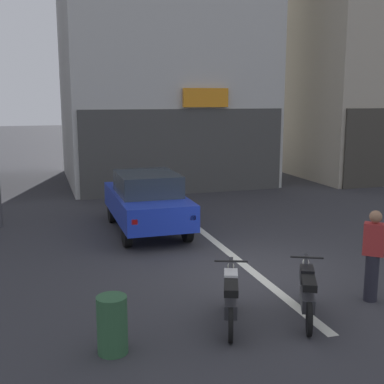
{
  "coord_description": "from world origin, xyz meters",
  "views": [
    {
      "loc": [
        -4.2,
        -9.14,
        3.61
      ],
      "look_at": [
        -0.73,
        2.0,
        1.4
      ],
      "focal_mm": 46.62,
      "sensor_mm": 36.0,
      "label": 1
    }
  ],
  "objects_px": {
    "motorcycle_black_row_left_mid": "(307,292)",
    "motorcycle_white_row_leftmost": "(231,297)",
    "person_by_motorcycles": "(373,255)",
    "trash_bin": "(112,325)",
    "car_blue_crossing_near": "(147,200)"
  },
  "relations": [
    {
      "from": "motorcycle_white_row_leftmost",
      "to": "person_by_motorcycles",
      "type": "height_order",
      "value": "person_by_motorcycles"
    },
    {
      "from": "car_blue_crossing_near",
      "to": "motorcycle_black_row_left_mid",
      "type": "height_order",
      "value": "car_blue_crossing_near"
    },
    {
      "from": "motorcycle_white_row_leftmost",
      "to": "trash_bin",
      "type": "xyz_separation_m",
      "value": [
        -1.96,
        -0.35,
        -0.03
      ]
    },
    {
      "from": "car_blue_crossing_near",
      "to": "person_by_motorcycles",
      "type": "distance_m",
      "value": 6.51
    },
    {
      "from": "car_blue_crossing_near",
      "to": "motorcycle_black_row_left_mid",
      "type": "relative_size",
      "value": 2.69
    },
    {
      "from": "car_blue_crossing_near",
      "to": "motorcycle_white_row_leftmost",
      "type": "relative_size",
      "value": 2.6
    },
    {
      "from": "motorcycle_black_row_left_mid",
      "to": "motorcycle_white_row_leftmost",
      "type": "bearing_deg",
      "value": 171.73
    },
    {
      "from": "car_blue_crossing_near",
      "to": "motorcycle_black_row_left_mid",
      "type": "bearing_deg",
      "value": -77.63
    },
    {
      "from": "motorcycle_black_row_left_mid",
      "to": "car_blue_crossing_near",
      "type": "bearing_deg",
      "value": 102.37
    },
    {
      "from": "person_by_motorcycles",
      "to": "trash_bin",
      "type": "bearing_deg",
      "value": -174.07
    },
    {
      "from": "car_blue_crossing_near",
      "to": "trash_bin",
      "type": "height_order",
      "value": "car_blue_crossing_near"
    },
    {
      "from": "person_by_motorcycles",
      "to": "trash_bin",
      "type": "relative_size",
      "value": 1.96
    },
    {
      "from": "car_blue_crossing_near",
      "to": "person_by_motorcycles",
      "type": "bearing_deg",
      "value": -64.04
    },
    {
      "from": "car_blue_crossing_near",
      "to": "trash_bin",
      "type": "bearing_deg",
      "value": -106.51
    },
    {
      "from": "motorcycle_white_row_leftmost",
      "to": "person_by_motorcycles",
      "type": "distance_m",
      "value": 2.8
    }
  ]
}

